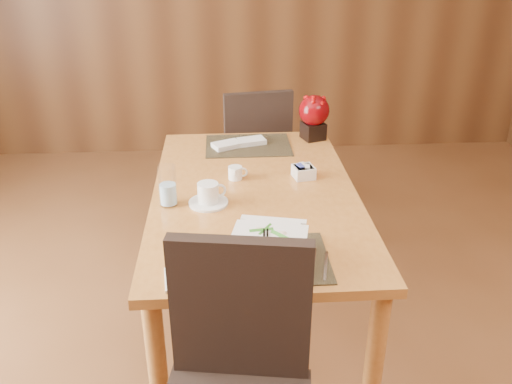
{
  "coord_description": "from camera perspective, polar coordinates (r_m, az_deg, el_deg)",
  "views": [
    {
      "loc": [
        -0.14,
        -1.55,
        1.81
      ],
      "look_at": [
        -0.01,
        0.35,
        0.87
      ],
      "focal_mm": 38.0,
      "sensor_mm": 36.0,
      "label": 1
    }
  ],
  "objects": [
    {
      "name": "coffee_cup",
      "position": [
        2.28,
        -5.06,
        -0.34
      ],
      "size": [
        0.17,
        0.17,
        0.09
      ],
      "rotation": [
        0.0,
        0.0,
        0.23
      ],
      "color": "white",
      "rests_on": "dining_table"
    },
    {
      "name": "far_chair",
      "position": [
        3.45,
        -0.17,
        4.44
      ],
      "size": [
        0.49,
        0.5,
        0.93
      ],
      "rotation": [
        0.0,
        0.0,
        3.3
      ],
      "color": "black",
      "rests_on": "ground"
    },
    {
      "name": "water_glass",
      "position": [
        2.28,
        -9.29,
        0.66
      ],
      "size": [
        0.08,
        0.08,
        0.18
      ],
      "primitive_type": "cylinder",
      "rotation": [
        0.0,
        0.0,
        0.03
      ],
      "color": "white",
      "rests_on": "dining_table"
    },
    {
      "name": "soup_setting",
      "position": [
        1.88,
        1.38,
        -6.02
      ],
      "size": [
        0.33,
        0.33,
        0.11
      ],
      "rotation": [
        0.0,
        0.0,
        -0.23
      ],
      "color": "white",
      "rests_on": "dining_table"
    },
    {
      "name": "near_chair",
      "position": [
        1.75,
        -2.05,
        -19.33
      ],
      "size": [
        0.53,
        0.53,
        0.99
      ],
      "rotation": [
        0.0,
        0.0,
        -0.15
      ],
      "color": "black",
      "rests_on": "ground"
    },
    {
      "name": "bread_plate",
      "position": [
        1.84,
        -7.47,
        -8.97
      ],
      "size": [
        0.15,
        0.15,
        0.01
      ],
      "primitive_type": "cube",
      "rotation": [
        0.0,
        0.0,
        0.11
      ],
      "color": "white",
      "rests_on": "dining_table"
    },
    {
      "name": "napkins_far",
      "position": [
        2.89,
        -1.59,
        5.2
      ],
      "size": [
        0.3,
        0.19,
        0.03
      ],
      "primitive_type": null,
      "rotation": [
        0.0,
        0.0,
        0.34
      ],
      "color": "silver",
      "rests_on": "dining_table"
    },
    {
      "name": "dining_table",
      "position": [
        2.44,
        -0.12,
        -1.96
      ],
      "size": [
        0.9,
        1.5,
        0.75
      ],
      "color": "#BF7835",
      "rests_on": "ground"
    },
    {
      "name": "berry_decor",
      "position": [
        2.97,
        6.12,
        8.11
      ],
      "size": [
        0.17,
        0.17,
        0.25
      ],
      "rotation": [
        0.0,
        0.0,
        0.32
      ],
      "color": "black",
      "rests_on": "dining_table"
    },
    {
      "name": "sugar_caddy",
      "position": [
        2.53,
        5.02,
        2.12
      ],
      "size": [
        0.11,
        0.11,
        0.06
      ],
      "primitive_type": "cube",
      "rotation": [
        0.0,
        0.0,
        0.2
      ],
      "color": "white",
      "rests_on": "dining_table"
    },
    {
      "name": "placemat_far",
      "position": [
        2.9,
        -0.83,
        4.93
      ],
      "size": [
        0.45,
        0.33,
        0.01
      ],
      "primitive_type": "cube",
      "color": "black",
      "rests_on": "dining_table"
    },
    {
      "name": "placemat_near",
      "position": [
        1.92,
        0.95,
        -7.1
      ],
      "size": [
        0.45,
        0.33,
        0.01
      ],
      "primitive_type": "cube",
      "color": "black",
      "rests_on": "dining_table"
    },
    {
      "name": "creamer_jug",
      "position": [
        2.51,
        -2.2,
        2.04
      ],
      "size": [
        0.09,
        0.09,
        0.06
      ],
      "primitive_type": null,
      "rotation": [
        0.0,
        0.0,
        -0.06
      ],
      "color": "white",
      "rests_on": "dining_table"
    }
  ]
}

